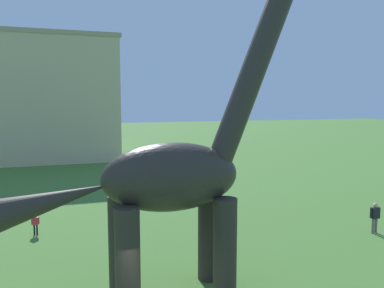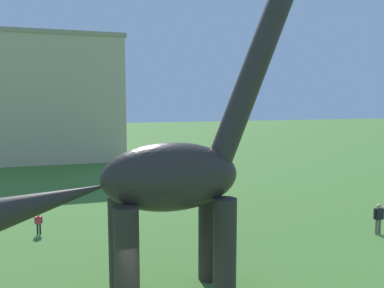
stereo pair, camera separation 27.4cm
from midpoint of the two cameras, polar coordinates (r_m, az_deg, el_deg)
dinosaur_sculpture at (r=14.77m, az=-2.72°, el=-4.76°), size 12.15×2.57×12.70m
person_strolling_adult at (r=24.03m, az=-20.92°, el=-10.39°), size 0.43×0.19×1.14m
person_near_flyer at (r=24.65m, az=25.57°, el=-9.31°), size 0.65×0.29×1.73m
background_building_block at (r=52.54m, az=-21.88°, el=6.12°), size 21.93×9.73×15.31m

